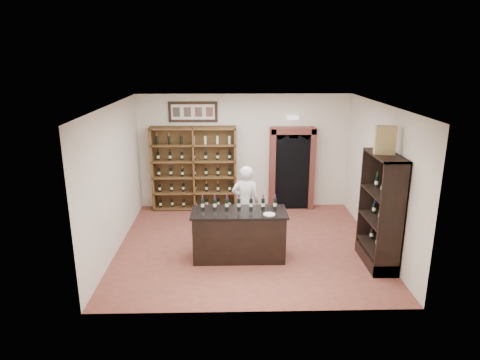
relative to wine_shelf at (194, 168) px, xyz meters
name	(u,v)px	position (x,y,z in m)	size (l,w,h in m)	color
floor	(248,245)	(1.30, -2.33, -1.10)	(5.50, 5.50, 0.00)	brown
ceiling	(248,105)	(1.30, -2.33, 1.90)	(5.50, 5.50, 0.00)	white
wall_back	(244,152)	(1.30, 0.17, 0.40)	(5.50, 0.04, 3.00)	silver
wall_left	(114,179)	(-1.45, -2.33, 0.40)	(0.04, 5.00, 3.00)	silver
wall_right	(380,177)	(4.05, -2.33, 0.40)	(0.04, 5.00, 3.00)	silver
wine_shelf	(194,168)	(0.00, 0.00, 0.00)	(2.20, 0.38, 2.20)	brown
framed_picture	(193,112)	(0.00, 0.14, 1.45)	(1.25, 0.04, 0.52)	black
arched_doorway	(292,166)	(2.55, 0.00, 0.04)	(1.17, 0.35, 2.17)	black
emergency_light	(293,118)	(2.55, 0.09, 1.30)	(0.30, 0.10, 0.10)	white
tasting_counter	(239,235)	(1.10, -2.93, -0.61)	(1.88, 0.78, 1.00)	black
counter_bottle_0	(203,204)	(0.38, -2.81, 0.01)	(0.07, 0.07, 0.30)	black
counter_bottle_1	(215,204)	(0.62, -2.81, 0.01)	(0.07, 0.07, 0.30)	black
counter_bottle_2	(227,204)	(0.86, -2.81, 0.01)	(0.07, 0.07, 0.30)	black
counter_bottle_3	(239,204)	(1.10, -2.81, 0.01)	(0.07, 0.07, 0.30)	black
counter_bottle_4	(251,204)	(1.34, -2.81, 0.01)	(0.07, 0.07, 0.30)	black
counter_bottle_5	(263,204)	(1.58, -2.81, 0.01)	(0.07, 0.07, 0.30)	black
counter_bottle_6	(275,204)	(1.82, -2.81, 0.01)	(0.07, 0.07, 0.30)	black
side_cabinet	(381,227)	(3.82, -3.23, -0.35)	(0.48, 1.20, 2.20)	black
shopkeeper	(246,202)	(1.27, -1.91, -0.27)	(0.60, 0.40, 1.66)	white
plate	(269,214)	(1.68, -3.14, -0.09)	(0.23, 0.23, 0.02)	silver
wine_crate	(385,140)	(3.75, -3.22, 1.36)	(0.37, 0.15, 0.52)	tan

